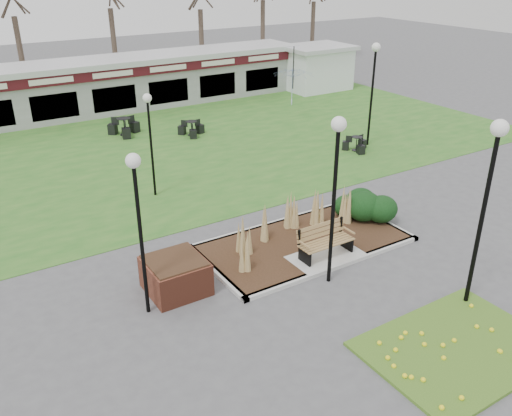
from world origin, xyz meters
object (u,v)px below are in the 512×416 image
bistro_set_b (125,129)px  bistro_set_c (192,131)px  park_bench (324,240)px  bistro_set_d (356,146)px  brick_planter (176,275)px  patio_umbrella (293,87)px  lamp_post_far_right (374,72)px  lamp_post_mid_left (336,166)px  lamp_post_near_left (137,201)px  lamp_post_near_right (490,175)px  food_pavilion (105,85)px  lamp_post_mid_right (149,123)px  service_hut (316,67)px

bistro_set_b → bistro_set_c: bearing=-33.3°
park_bench → bistro_set_b: (-0.79, 14.71, -0.28)m
bistro_set_b → bistro_set_d: (8.11, -7.93, -0.07)m
park_bench → bistro_set_b: size_ratio=1.08×
brick_planter → patio_umbrella: patio_umbrella is taller
bistro_set_d → lamp_post_far_right: bearing=19.3°
lamp_post_far_right → patio_umbrella: (-0.34, 5.61, -1.68)m
lamp_post_mid_left → bistro_set_d: size_ratio=3.85×
lamp_post_near_left → lamp_post_near_right: size_ratio=0.86×
food_pavilion → bistro_set_c: 7.22m
food_pavilion → lamp_post_near_left: lamp_post_near_left is taller
bistro_set_c → bistro_set_d: bistro_set_c is taller
food_pavilion → lamp_post_mid_right: size_ratio=6.44×
lamp_post_mid_left → patio_umbrella: lamp_post_mid_left is taller
lamp_post_mid_right → bistro_set_c: 7.79m
lamp_post_near_right → bistro_set_d: bearing=61.8°
bistro_set_d → patio_umbrella: bearing=83.4°
food_pavilion → lamp_post_mid_right: bearing=-100.7°
bistro_set_b → service_hut: bearing=12.0°
lamp_post_mid_left → patio_umbrella: bearing=57.9°
brick_planter → lamp_post_far_right: lamp_post_far_right is taller
bistro_set_b → lamp_post_near_right: bearing=-82.4°
park_bench → lamp_post_mid_left: bearing=-122.4°
lamp_post_near_right → bistro_set_b: size_ratio=3.09×
food_pavilion → service_hut: food_pavilion is taller
park_bench → bistro_set_d: bearing=42.8°
brick_planter → lamp_post_far_right: bearing=26.6°
lamp_post_near_right → lamp_post_far_right: size_ratio=1.04×
service_hut → patio_umbrella: size_ratio=1.61×
brick_planter → bistro_set_c: (6.39, 12.13, -0.22)m
lamp_post_mid_right → patio_umbrella: size_ratio=1.40×
bistro_set_d → patio_umbrella: 6.19m
service_hut → lamp_post_far_right: size_ratio=0.94×
lamp_post_near_right → lamp_post_far_right: lamp_post_near_right is taller
food_pavilion → lamp_post_mid_left: (-0.66, -20.76, 1.90)m
lamp_post_near_right → patio_umbrella: lamp_post_near_right is taller
service_hut → lamp_post_far_right: lamp_post_far_right is taller
lamp_post_mid_right → lamp_post_far_right: lamp_post_far_right is taller
bistro_set_b → bistro_set_c: bistro_set_b is taller
lamp_post_near_left → lamp_post_near_right: 8.13m
brick_planter → lamp_post_near_right: bearing=-36.6°
service_hut → lamp_post_near_right: 24.63m
patio_umbrella → lamp_post_mid_right: bearing=-150.9°
brick_planter → bistro_set_d: brick_planter is taller
food_pavilion → bistro_set_b: (-0.79, -5.01, -1.17)m
lamp_post_mid_left → brick_planter: bearing=154.3°
lamp_post_near_right → patio_umbrella: (6.34, 16.50, -1.81)m
brick_planter → lamp_post_far_right: 14.55m
lamp_post_far_right → patio_umbrella: 5.86m
service_hut → bistro_set_c: 12.56m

